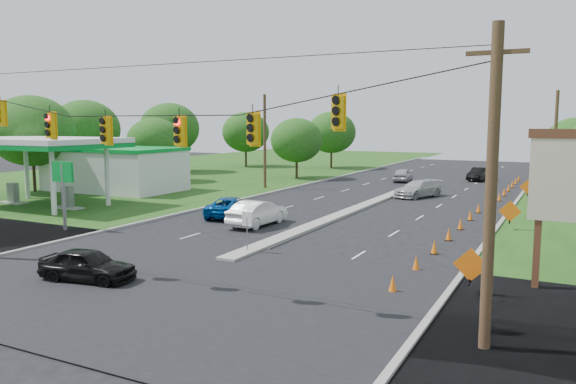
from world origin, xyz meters
The scene contains 42 objects.
ground centered at (0.00, 0.00, 0.00)m, with size 160.00×160.00×0.00m, color black.
grass_left centered at (-30.00, 20.00, 0.00)m, with size 40.00×160.00×0.06m, color #1E4714.
cross_street centered at (0.00, 0.00, 0.00)m, with size 160.00×14.00×0.02m, color black.
curb_left centered at (-10.10, 30.00, 0.00)m, with size 0.25×110.00×0.16m, color gray.
curb_right centered at (10.10, 30.00, 0.00)m, with size 0.25×110.00×0.16m, color gray.
median centered at (0.00, 21.00, 0.00)m, with size 1.00×34.00×0.18m, color gray.
median_sign centered at (0.00, 6.00, 1.46)m, with size 0.55×0.06×2.05m.
signal_span centered at (-0.05, -1.00, 4.97)m, with size 25.60×0.32×9.00m.
utility_pole_far_left centered at (-12.50, 30.00, 4.50)m, with size 0.28×0.28×9.00m, color #422D1C.
utility_pole_far_right centered at (12.50, 35.00, 4.50)m, with size 0.28×0.28×9.00m, color #422D1C.
gas_station centered at (-23.64, 20.24, 2.58)m, with size 18.40×19.70×5.20m.
cone_0 centered at (8.17, 3.00, 0.35)m, with size 0.32×0.32×0.70m, color orange.
cone_1 centered at (8.17, 6.50, 0.35)m, with size 0.32×0.32×0.70m, color orange.
cone_2 centered at (8.17, 10.00, 0.35)m, with size 0.32×0.32×0.70m, color orange.
cone_3 centered at (8.17, 13.50, 0.35)m, with size 0.32×0.32×0.70m, color orange.
cone_4 centered at (8.17, 17.00, 0.35)m, with size 0.32×0.32×0.70m, color orange.
cone_5 centered at (8.17, 20.50, 0.35)m, with size 0.32×0.32×0.70m, color orange.
cone_6 centered at (8.17, 24.00, 0.35)m, with size 0.32×0.32×0.70m, color orange.
cone_7 centered at (8.77, 27.50, 0.35)m, with size 0.32×0.32×0.70m, color orange.
cone_8 centered at (8.77, 31.00, 0.35)m, with size 0.32×0.32×0.70m, color orange.
cone_9 centered at (8.77, 34.50, 0.35)m, with size 0.32×0.32×0.70m, color orange.
cone_10 centered at (8.77, 38.00, 0.35)m, with size 0.32×0.32×0.70m, color orange.
cone_11 centered at (8.77, 41.50, 0.35)m, with size 0.32×0.32×0.70m, color orange.
cone_12 centered at (8.77, 45.00, 0.35)m, with size 0.32×0.32×0.70m, color orange.
cone_13 centered at (8.77, 48.50, 0.35)m, with size 0.32×0.32×0.70m, color orange.
work_sign_0 centered at (10.80, 4.00, 1.09)m, with size 1.27×0.58×1.37m.
work_sign_1 centered at (10.80, 18.00, 1.09)m, with size 1.27×0.58×1.37m.
work_sign_2 centered at (10.80, 32.00, 1.09)m, with size 1.27×0.58×1.37m.
tree_1 centered at (-30.00, 18.00, 5.58)m, with size 7.56×7.56×8.82m.
tree_2 centered at (-26.00, 30.00, 4.34)m, with size 5.88×5.88×6.86m.
tree_3 centered at (-32.00, 40.00, 5.58)m, with size 7.56×7.56×8.82m.
tree_4 centered at (-28.00, 52.00, 4.96)m, with size 6.72×6.72×7.84m.
tree_5 centered at (-14.00, 40.00, 4.34)m, with size 5.88×5.88×6.86m.
tree_6 centered at (-16.00, 55.00, 4.96)m, with size 6.72×6.72×7.84m.
tree_12 centered at (14.00, 48.00, 4.34)m, with size 5.88×5.88×6.86m.
tree_14 centered at (-34.00, 28.00, 5.58)m, with size 7.56×7.56×8.82m.
black_sedan centered at (-3.21, -1.08, 0.67)m, with size 1.59×3.94×1.34m, color black.
white_sedan centered at (-3.29, 12.69, 0.79)m, with size 1.67×4.78×1.58m, color silver.
blue_pickup centered at (-6.49, 14.59, 0.68)m, with size 2.27×4.92×1.37m, color #003C87.
silver_car_far centered at (2.28, 30.30, 0.72)m, with size 2.00×4.93×1.43m, color #B3B3B6.
silver_car_oncoming centered at (-2.33, 42.19, 0.71)m, with size 1.68×4.17×1.42m, color #A8A6AC.
dark_car_receding centered at (4.89, 46.90, 0.72)m, with size 1.53×4.39×1.45m, color black.
Camera 1 is at (13.95, -16.99, 6.37)m, focal length 35.00 mm.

